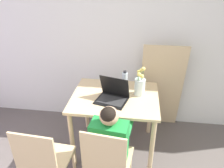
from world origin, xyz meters
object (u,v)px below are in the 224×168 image
(chair_occupied, at_px, (107,163))
(water_bottle, at_px, (125,81))
(flower_vase, at_px, (140,85))
(person_seated, at_px, (111,139))
(chair_spare, at_px, (45,163))
(laptop, at_px, (113,95))

(chair_occupied, xyz_separation_m, water_bottle, (0.08, 0.83, 0.40))
(water_bottle, bearing_deg, flower_vase, -22.99)
(person_seated, distance_m, flower_vase, 0.72)
(chair_spare, distance_m, flower_vase, 1.23)
(chair_spare, height_order, flower_vase, flower_vase)
(chair_occupied, relative_size, water_bottle, 3.60)
(person_seated, height_order, flower_vase, flower_vase)
(chair_occupied, relative_size, chair_spare, 1.00)
(chair_spare, xyz_separation_m, water_bottle, (0.64, 0.90, 0.40))
(chair_occupied, bearing_deg, water_bottle, -88.77)
(water_bottle, bearing_deg, person_seated, -95.19)
(flower_vase, bearing_deg, person_seated, -110.60)
(flower_vase, height_order, water_bottle, flower_vase)
(water_bottle, bearing_deg, chair_occupied, -95.39)
(laptop, height_order, flower_vase, flower_vase)
(chair_spare, relative_size, laptop, 2.34)
(laptop, height_order, water_bottle, laptop)
(chair_occupied, xyz_separation_m, flower_vase, (0.25, 0.76, 0.40))
(person_seated, relative_size, water_bottle, 4.16)
(laptop, relative_size, flower_vase, 1.13)
(laptop, xyz_separation_m, flower_vase, (0.28, 0.15, 0.06))
(chair_spare, distance_m, water_bottle, 1.18)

